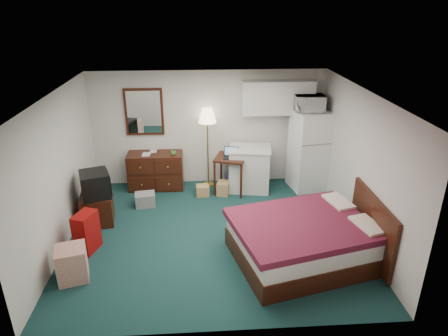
{
  "coord_description": "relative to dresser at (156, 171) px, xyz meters",
  "views": [
    {
      "loc": [
        -0.22,
        -6.05,
        3.86
      ],
      "look_at": [
        0.2,
        0.19,
        1.18
      ],
      "focal_mm": 32.0,
      "sensor_mm": 36.0,
      "label": 1
    }
  ],
  "objects": [
    {
      "name": "floor",
      "position": [
        1.17,
        -1.98,
        -0.4
      ],
      "size": [
        5.0,
        4.5,
        0.01
      ],
      "primitive_type": "cube",
      "color": "#193E42",
      "rests_on": "ground"
    },
    {
      "name": "ceiling",
      "position": [
        1.17,
        -1.98,
        2.1
      ],
      "size": [
        5.0,
        4.5,
        0.01
      ],
      "primitive_type": "cube",
      "color": "silver",
      "rests_on": "walls"
    },
    {
      "name": "walls",
      "position": [
        1.17,
        -1.98,
        0.85
      ],
      "size": [
        5.01,
        4.51,
        2.5
      ],
      "color": "silver",
      "rests_on": "floor"
    },
    {
      "name": "mirror",
      "position": [
        -0.18,
        0.24,
        1.25
      ],
      "size": [
        0.8,
        0.06,
        1.0
      ],
      "primitive_type": null,
      "color": "white",
      "rests_on": "walls"
    },
    {
      "name": "upper_cabinets",
      "position": [
        2.62,
        0.1,
        1.55
      ],
      "size": [
        1.5,
        0.35,
        0.7
      ],
      "primitive_type": null,
      "color": "silver",
      "rests_on": "walls"
    },
    {
      "name": "headboard",
      "position": [
        3.63,
        -2.8,
        0.15
      ],
      "size": [
        0.06,
        1.56,
        1.0
      ],
      "primitive_type": null,
      "color": "black",
      "rests_on": "walls"
    },
    {
      "name": "dresser",
      "position": [
        0.0,
        0.0,
        0.0
      ],
      "size": [
        1.17,
        0.54,
        0.8
      ],
      "primitive_type": null,
      "rotation": [
        0.0,
        0.0,
        -0.01
      ],
      "color": "black",
      "rests_on": "floor"
    },
    {
      "name": "floor_lamp",
      "position": [
        1.14,
        0.07,
        0.47
      ],
      "size": [
        0.46,
        0.46,
        1.74
      ],
      "primitive_type": null,
      "rotation": [
        0.0,
        0.0,
        -0.25
      ],
      "color": "gold",
      "rests_on": "floor"
    },
    {
      "name": "desk",
      "position": [
        1.61,
        -0.28,
        -0.0
      ],
      "size": [
        0.79,
        0.79,
        0.79
      ],
      "primitive_type": null,
      "rotation": [
        0.0,
        0.0,
        -0.31
      ],
      "color": "black",
      "rests_on": "floor"
    },
    {
      "name": "exercise_ball",
      "position": [
        1.76,
        -0.02,
        -0.15
      ],
      "size": [
        0.59,
        0.59,
        0.49
      ],
      "primitive_type": "sphere",
      "rotation": [
        0.0,
        0.0,
        -0.24
      ],
      "color": "#36457E",
      "rests_on": "floor"
    },
    {
      "name": "kitchen_counter",
      "position": [
        2.02,
        -0.21,
        0.06
      ],
      "size": [
        0.93,
        0.77,
        0.92
      ],
      "primitive_type": null,
      "rotation": [
        0.0,
        0.0,
        -0.16
      ],
      "color": "silver",
      "rests_on": "floor"
    },
    {
      "name": "fridge",
      "position": [
        3.3,
        -0.19,
        0.46
      ],
      "size": [
        0.82,
        0.82,
        1.72
      ],
      "primitive_type": null,
      "rotation": [
        0.0,
        0.0,
        0.18
      ],
      "color": "white",
      "rests_on": "floor"
    },
    {
      "name": "bed",
      "position": [
        2.56,
        -2.8,
        -0.06
      ],
      "size": [
        2.42,
        2.09,
        0.67
      ],
      "primitive_type": null,
      "rotation": [
        0.0,
        0.0,
        0.25
      ],
      "color": "#561526",
      "rests_on": "floor"
    },
    {
      "name": "tv_stand",
      "position": [
        -0.95,
        -1.41,
        -0.12
      ],
      "size": [
        0.64,
        0.68,
        0.55
      ],
      "primitive_type": null,
      "rotation": [
        0.0,
        0.0,
        0.16
      ],
      "color": "black",
      "rests_on": "floor"
    },
    {
      "name": "suitcase",
      "position": [
        -0.92,
        -2.32,
        -0.06
      ],
      "size": [
        0.39,
        0.48,
        0.68
      ],
      "primitive_type": null,
      "rotation": [
        0.0,
        0.0,
        -0.34
      ],
      "color": "#890906",
      "rests_on": "floor"
    },
    {
      "name": "retail_box",
      "position": [
        -0.96,
        -3.06,
        -0.13
      ],
      "size": [
        0.51,
        0.51,
        0.53
      ],
      "primitive_type": null,
      "rotation": [
        0.0,
        0.0,
        0.25
      ],
      "color": "beige",
      "rests_on": "floor"
    },
    {
      "name": "file_bin",
      "position": [
        -0.15,
        -0.84,
        -0.26
      ],
      "size": [
        0.43,
        0.34,
        0.27
      ],
      "primitive_type": null,
      "rotation": [
        0.0,
        0.0,
        0.14
      ],
      "color": "gray",
      "rests_on": "floor"
    },
    {
      "name": "cardboard_box_a",
      "position": [
        1.01,
        -0.46,
        -0.28
      ],
      "size": [
        0.28,
        0.24,
        0.23
      ],
      "primitive_type": null,
      "rotation": [
        0.0,
        0.0,
        0.04
      ],
      "color": "#A58148",
      "rests_on": "floor"
    },
    {
      "name": "cardboard_box_b",
      "position": [
        1.44,
        -0.43,
        -0.26
      ],
      "size": [
        0.3,
        0.33,
        0.28
      ],
      "primitive_type": null,
      "rotation": [
        0.0,
        0.0,
        -0.23
      ],
      "color": "#A58148",
      "rests_on": "floor"
    },
    {
      "name": "laptop",
      "position": [
        1.6,
        -0.35,
        0.5
      ],
      "size": [
        0.34,
        0.3,
        0.21
      ],
      "primitive_type": null,
      "rotation": [
        0.0,
        0.0,
        -0.2
      ],
      "color": "black",
      "rests_on": "desk"
    },
    {
      "name": "crt_tv",
      "position": [
        -0.93,
        -1.44,
        0.39
      ],
      "size": [
        0.65,
        0.67,
        0.46
      ],
      "primitive_type": null,
      "rotation": [
        0.0,
        0.0,
        0.33
      ],
      "color": "black",
      "rests_on": "tv_stand"
    },
    {
      "name": "microwave",
      "position": [
        3.21,
        -0.2,
        1.53
      ],
      "size": [
        0.61,
        0.36,
        0.41
      ],
      "primitive_type": "imported",
      "rotation": [
        0.0,
        0.0,
        -0.04
      ],
      "color": "white",
      "rests_on": "fridge"
    },
    {
      "name": "book_a",
      "position": [
        -0.25,
        -0.06,
        0.51
      ],
      "size": [
        0.17,
        0.02,
        0.23
      ],
      "primitive_type": "imported",
      "rotation": [
        0.0,
        0.0,
        -0.02
      ],
      "color": "#A58148",
      "rests_on": "dresser"
    },
    {
      "name": "book_b",
      "position": [
        -0.11,
        0.12,
        0.5
      ],
      "size": [
        0.15,
        0.02,
        0.2
      ],
      "primitive_type": "imported",
      "rotation": [
        0.0,
        0.0,
        0.02
      ],
      "color": "#A58148",
      "rests_on": "dresser"
    },
    {
      "name": "mug",
      "position": [
        0.41,
        -0.1,
        0.45
      ],
      "size": [
        0.13,
        0.11,
        0.11
      ],
      "primitive_type": "imported",
      "rotation": [
        0.0,
        0.0,
        0.23
      ],
      "color": "#4D8945",
      "rests_on": "dresser"
    }
  ]
}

